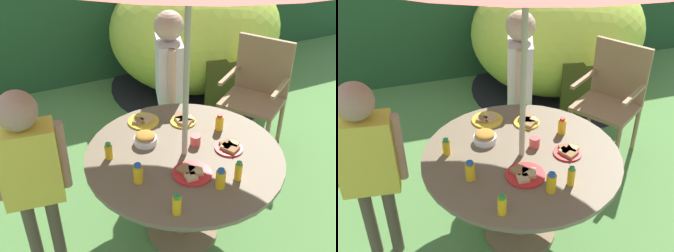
# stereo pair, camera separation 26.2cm
# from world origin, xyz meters

# --- Properties ---
(ground_plane) EXTENTS (10.00, 10.00, 0.02)m
(ground_plane) POSITION_xyz_m (0.00, 0.00, -0.01)
(ground_plane) COLOR #548442
(hedge_backdrop) EXTENTS (9.00, 0.70, 1.68)m
(hedge_backdrop) POSITION_xyz_m (0.00, 3.01, 0.84)
(hedge_backdrop) COLOR #234C28
(hedge_backdrop) RESTS_ON ground_plane
(garden_table) EXTENTS (1.30, 1.30, 0.72)m
(garden_table) POSITION_xyz_m (0.00, 0.00, 0.56)
(garden_table) COLOR brown
(garden_table) RESTS_ON ground_plane
(wooden_chair) EXTENTS (0.67, 0.68, 1.02)m
(wooden_chair) POSITION_xyz_m (1.15, 0.79, 0.57)
(wooden_chair) COLOR #93704C
(wooden_chair) RESTS_ON ground_plane
(dome_tent) EXTENTS (2.08, 2.08, 1.41)m
(dome_tent) POSITION_xyz_m (1.17, 2.06, 0.70)
(dome_tent) COLOR #B2C63F
(dome_tent) RESTS_ON ground_plane
(child_in_white_shirt) EXTENTS (0.30, 0.44, 1.38)m
(child_in_white_shirt) POSITION_xyz_m (0.29, 0.87, 0.88)
(child_in_white_shirt) COLOR brown
(child_in_white_shirt) RESTS_ON ground_plane
(child_in_yellow_shirt) EXTENTS (0.45, 0.23, 1.33)m
(child_in_yellow_shirt) POSITION_xyz_m (-0.95, 0.12, 0.85)
(child_in_yellow_shirt) COLOR brown
(child_in_yellow_shirt) RESTS_ON ground_plane
(snack_bowl) EXTENTS (0.16, 0.16, 0.08)m
(snack_bowl) POSITION_xyz_m (-0.19, 0.21, 0.76)
(snack_bowl) COLOR white
(snack_bowl) RESTS_ON garden_table
(plate_mid_right) EXTENTS (0.19, 0.20, 0.03)m
(plate_mid_right) POSITION_xyz_m (0.16, 0.35, 0.74)
(plate_mid_right) COLOR yellow
(plate_mid_right) RESTS_ON garden_table
(plate_center_front) EXTENTS (0.23, 0.23, 0.03)m
(plate_center_front) POSITION_xyz_m (-0.10, 0.47, 0.73)
(plate_center_front) COLOR yellow
(plate_center_front) RESTS_ON garden_table
(plate_back_edge) EXTENTS (0.24, 0.24, 0.03)m
(plate_back_edge) POSITION_xyz_m (-0.05, -0.21, 0.73)
(plate_back_edge) COLOR red
(plate_back_edge) RESTS_ON garden_table
(plate_front_edge) EXTENTS (0.19, 0.19, 0.03)m
(plate_front_edge) POSITION_xyz_m (0.29, -0.08, 0.73)
(plate_front_edge) COLOR red
(plate_front_edge) RESTS_ON garden_table
(juice_bottle_near_left) EXTENTS (0.06, 0.06, 0.13)m
(juice_bottle_near_left) POSITION_xyz_m (-0.37, -0.14, 0.78)
(juice_bottle_near_left) COLOR yellow
(juice_bottle_near_left) RESTS_ON garden_table
(juice_bottle_near_right) EXTENTS (0.06, 0.06, 0.13)m
(juice_bottle_near_right) POSITION_xyz_m (0.04, -0.38, 0.78)
(juice_bottle_near_right) COLOR yellow
(juice_bottle_near_right) RESTS_ON garden_table
(juice_bottle_far_left) EXTENTS (0.05, 0.05, 0.13)m
(juice_bottle_far_left) POSITION_xyz_m (-0.28, -0.47, 0.78)
(juice_bottle_far_left) COLOR yellow
(juice_bottle_far_left) RESTS_ON garden_table
(juice_bottle_far_right) EXTENTS (0.06, 0.06, 0.12)m
(juice_bottle_far_right) POSITION_xyz_m (0.35, 0.15, 0.78)
(juice_bottle_far_right) COLOR yellow
(juice_bottle_far_right) RESTS_ON garden_table
(juice_bottle_center_back) EXTENTS (0.05, 0.05, 0.13)m
(juice_bottle_center_back) POSITION_xyz_m (0.18, -0.36, 0.78)
(juice_bottle_center_back) COLOR yellow
(juice_bottle_center_back) RESTS_ON garden_table
(juice_bottle_mid_left) EXTENTS (0.05, 0.05, 0.12)m
(juice_bottle_mid_left) POSITION_xyz_m (-0.46, 0.16, 0.77)
(juice_bottle_mid_left) COLOR yellow
(juice_bottle_mid_left) RESTS_ON garden_table
(cup_near) EXTENTS (0.07, 0.07, 0.07)m
(cup_near) POSITION_xyz_m (0.11, 0.06, 0.76)
(cup_near) COLOR #E04C47
(cup_near) RESTS_ON garden_table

